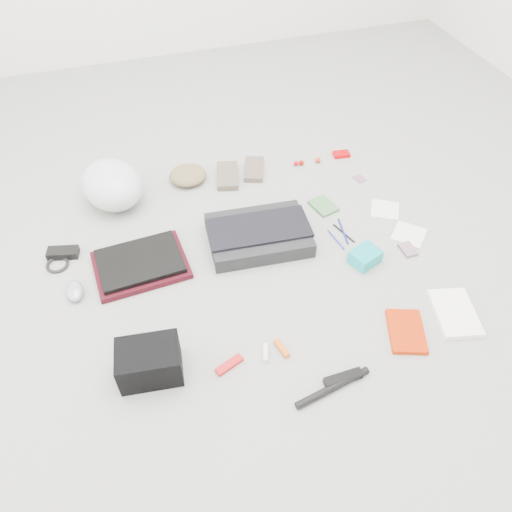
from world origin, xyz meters
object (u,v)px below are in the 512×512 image
object	(u,v)px
laptop	(140,261)
camera_bag	(149,362)
messenger_bag	(259,235)
book_red	(406,331)
accordion_wallet	(365,257)
bike_helmet	(112,185)

from	to	relation	value
laptop	camera_bag	distance (m)	0.50
messenger_bag	book_red	distance (m)	0.71
accordion_wallet	camera_bag	bearing A→B (deg)	174.32
messenger_bag	accordion_wallet	size ratio (longest dim) A/B	3.64
camera_bag	book_red	distance (m)	0.91
messenger_bag	camera_bag	distance (m)	0.73
camera_bag	bike_helmet	bearing A→B (deg)	97.68
messenger_bag	book_red	world-z (taller)	messenger_bag
camera_bag	book_red	xyz separation A→B (m)	(0.90, -0.12, -0.06)
book_red	messenger_bag	bearing A→B (deg)	140.47
camera_bag	messenger_bag	bearing A→B (deg)	49.68
laptop	camera_bag	bearing A→B (deg)	-98.14
messenger_bag	laptop	world-z (taller)	messenger_bag
laptop	accordion_wallet	distance (m)	0.91
bike_helmet	book_red	size ratio (longest dim) A/B	1.73
laptop	camera_bag	size ratio (longest dim) A/B	1.58
camera_bag	accordion_wallet	bearing A→B (deg)	22.29
messenger_bag	camera_bag	size ratio (longest dim) A/B	2.01
book_red	bike_helmet	bearing A→B (deg)	150.50
book_red	laptop	bearing A→B (deg)	164.48
laptop	accordion_wallet	size ratio (longest dim) A/B	2.85
laptop	book_red	world-z (taller)	laptop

